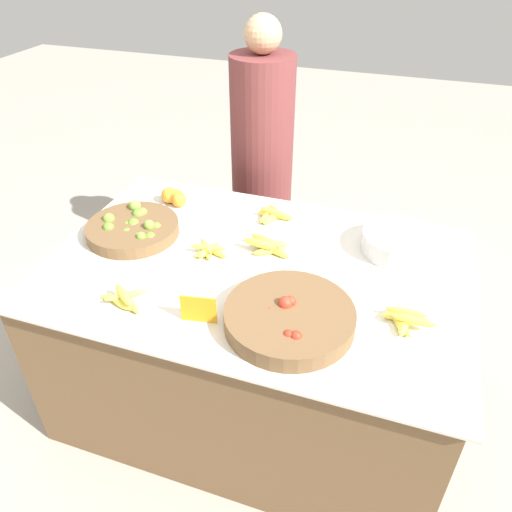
{
  "coord_description": "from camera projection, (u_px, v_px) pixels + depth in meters",
  "views": [
    {
      "loc": [
        0.53,
        -1.55,
        2.0
      ],
      "look_at": [
        0.0,
        0.0,
        0.85
      ],
      "focal_mm": 35.0,
      "sensor_mm": 36.0,
      "label": 1
    }
  ],
  "objects": [
    {
      "name": "ground_plane",
      "position": [
        256.0,
        394.0,
        2.49
      ],
      "size": [
        12.0,
        12.0,
        0.0
      ],
      "primitive_type": "plane",
      "color": "#ADA599"
    },
    {
      "name": "market_table",
      "position": [
        256.0,
        336.0,
        2.26
      ],
      "size": [
        1.71,
        1.14,
        0.8
      ],
      "color": "brown",
      "rests_on": "ground_plane"
    },
    {
      "name": "lime_bowl",
      "position": [
        133.0,
        228.0,
        2.21
      ],
      "size": [
        0.41,
        0.41,
        0.09
      ],
      "color": "brown",
      "rests_on": "market_table"
    },
    {
      "name": "tomato_basket",
      "position": [
        289.0,
        317.0,
        1.73
      ],
      "size": [
        0.46,
        0.46,
        0.1
      ],
      "color": "brown",
      "rests_on": "market_table"
    },
    {
      "name": "orange_pile",
      "position": [
        173.0,
        197.0,
        2.44
      ],
      "size": [
        0.14,
        0.1,
        0.08
      ],
      "color": "orange",
      "rests_on": "market_table"
    },
    {
      "name": "metal_bowl",
      "position": [
        400.0,
        242.0,
        2.1
      ],
      "size": [
        0.32,
        0.32,
        0.09
      ],
      "color": "silver",
      "rests_on": "market_table"
    },
    {
      "name": "price_sign",
      "position": [
        198.0,
        309.0,
        1.73
      ],
      "size": [
        0.13,
        0.03,
        0.11
      ],
      "rotation": [
        0.0,
        0.0,
        0.18
      ],
      "color": "orange",
      "rests_on": "market_table"
    },
    {
      "name": "banana_bunch_middle_right",
      "position": [
        274.0,
        214.0,
        2.32
      ],
      "size": [
        0.18,
        0.15,
        0.06
      ],
      "color": "#EFDB4C",
      "rests_on": "market_table"
    },
    {
      "name": "banana_bunch_front_center",
      "position": [
        209.0,
        250.0,
        2.09
      ],
      "size": [
        0.17,
        0.13,
        0.05
      ],
      "color": "#EFDB4C",
      "rests_on": "market_table"
    },
    {
      "name": "banana_bunch_middle_left",
      "position": [
        124.0,
        299.0,
        1.82
      ],
      "size": [
        0.19,
        0.13,
        0.06
      ],
      "color": "#EFDB4C",
      "rests_on": "market_table"
    },
    {
      "name": "banana_bunch_front_right",
      "position": [
        405.0,
        319.0,
        1.74
      ],
      "size": [
        0.19,
        0.15,
        0.06
      ],
      "color": "#EFDB4C",
      "rests_on": "market_table"
    },
    {
      "name": "banana_bunch_back_center",
      "position": [
        268.0,
        246.0,
        2.1
      ],
      "size": [
        0.21,
        0.14,
        0.06
      ],
      "color": "#EFDB4C",
      "rests_on": "market_table"
    },
    {
      "name": "vendor_person",
      "position": [
        262.0,
        174.0,
        2.88
      ],
      "size": [
        0.35,
        0.35,
        1.58
      ],
      "color": "brown",
      "rests_on": "ground_plane"
    }
  ]
}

